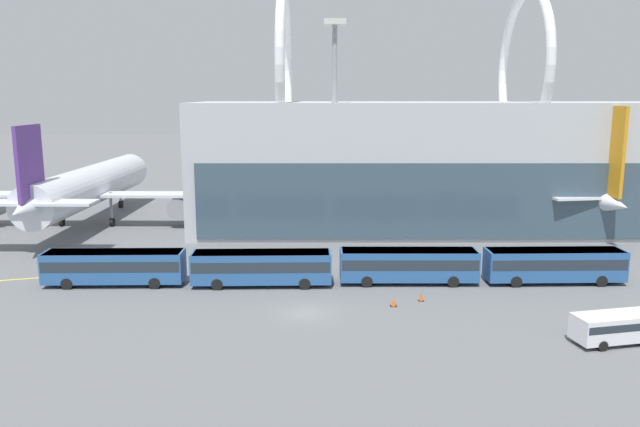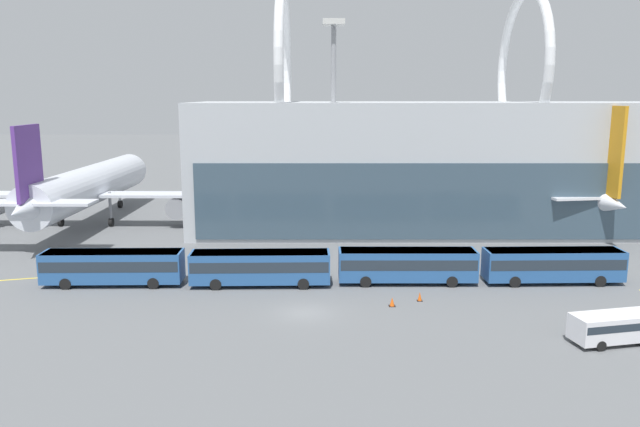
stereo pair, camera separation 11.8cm
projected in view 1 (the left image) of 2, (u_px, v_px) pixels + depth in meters
ground_plane at (307, 313)px, 48.18m from camera, size 440.00×440.00×0.00m
airliner_at_gate_near at (88, 187)px, 79.78m from camera, size 42.84×39.86×13.56m
airliner_at_gate_far at (533, 182)px, 86.21m from camera, size 39.37×42.71×15.42m
shuttle_bus_0 at (115, 265)px, 54.94m from camera, size 12.24×2.92×3.04m
shuttle_bus_1 at (262, 266)px, 54.76m from camera, size 12.26×2.97×3.04m
shuttle_bus_2 at (409, 264)px, 55.46m from camera, size 12.20×2.76×3.04m
shuttle_bus_3 at (555, 263)px, 55.52m from camera, size 12.26×2.98×3.04m
service_van_foreground at (617, 326)px, 42.08m from camera, size 6.21×3.37×2.05m
floodlight_mast at (335, 100)px, 70.83m from camera, size 2.45×2.45×24.81m
lane_stripe_0 at (26, 279)px, 57.09m from camera, size 7.29×2.22×0.01m
traffic_cone_0 at (422, 297)px, 50.90m from camera, size 0.45×0.45×0.75m
traffic_cone_1 at (394, 302)px, 49.62m from camera, size 0.54×0.54×0.74m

